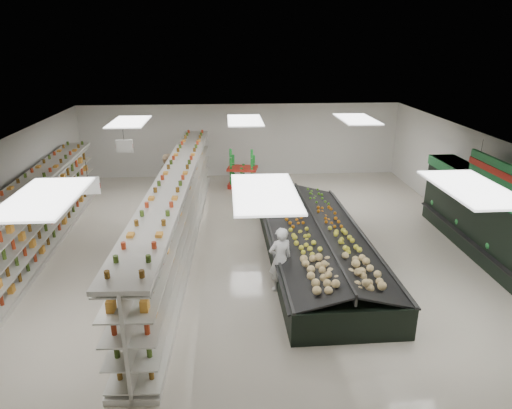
{
  "coord_description": "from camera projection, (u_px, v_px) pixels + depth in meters",
  "views": [
    {
      "loc": [
        -0.71,
        -12.0,
        5.86
      ],
      "look_at": [
        0.14,
        0.38,
        1.33
      ],
      "focal_mm": 32.0,
      "sensor_mm": 36.0,
      "label": 1
    }
  ],
  "objects": [
    {
      "name": "floor",
      "position": [
        252.0,
        252.0,
        13.3
      ],
      "size": [
        16.0,
        16.0,
        0.0
      ],
      "primitive_type": "plane",
      "color": "beige",
      "rests_on": "ground"
    },
    {
      "name": "ceiling",
      "position": [
        252.0,
        144.0,
        12.21
      ],
      "size": [
        14.0,
        16.0,
        0.02
      ],
      "primitive_type": "cube",
      "color": "white",
      "rests_on": "wall_back"
    },
    {
      "name": "wall_back",
      "position": [
        241.0,
        140.0,
        20.25
      ],
      "size": [
        14.0,
        0.02,
        3.2
      ],
      "primitive_type": "cube",
      "color": "silver",
      "rests_on": "floor"
    },
    {
      "name": "wall_right",
      "position": [
        493.0,
        195.0,
        13.21
      ],
      "size": [
        0.02,
        16.0,
        3.2
      ],
      "primitive_type": "cube",
      "color": "silver",
      "rests_on": "floor"
    },
    {
      "name": "produce_wall_case",
      "position": [
        505.0,
        227.0,
        11.89
      ],
      "size": [
        0.93,
        8.0,
        2.2
      ],
      "color": "black",
      "rests_on": "floor"
    },
    {
      "name": "aisle_sign_near",
      "position": [
        89.0,
        186.0,
        10.24
      ],
      "size": [
        0.52,
        0.06,
        0.75
      ],
      "color": "white",
      "rests_on": "ceiling"
    },
    {
      "name": "aisle_sign_far",
      "position": [
        124.0,
        146.0,
        13.99
      ],
      "size": [
        0.52,
        0.06,
        0.75
      ],
      "color": "white",
      "rests_on": "ceiling"
    },
    {
      "name": "hortifruti_banner",
      "position": [
        504.0,
        175.0,
        11.39
      ],
      "size": [
        0.12,
        3.2,
        0.95
      ],
      "color": "#1D6D34",
      "rests_on": "ceiling"
    },
    {
      "name": "gondola_left",
      "position": [
        24.0,
        232.0,
        12.27
      ],
      "size": [
        1.31,
        12.13,
        2.1
      ],
      "rotation": [
        0.0,
        0.0,
        0.03
      ],
      "color": "beige",
      "rests_on": "floor"
    },
    {
      "name": "gondola_center",
      "position": [
        178.0,
        213.0,
        13.4
      ],
      "size": [
        1.47,
        12.88,
        2.23
      ],
      "rotation": [
        0.0,
        0.0,
        -0.04
      ],
      "color": "beige",
      "rests_on": "floor"
    },
    {
      "name": "produce_island",
      "position": [
        317.0,
        244.0,
        12.62
      ],
      "size": [
        2.82,
        7.55,
        1.12
      ],
      "rotation": [
        0.0,
        0.0,
        0.01
      ],
      "color": "black",
      "rests_on": "floor"
    },
    {
      "name": "soda_endcap",
      "position": [
        242.0,
        170.0,
        18.85
      ],
      "size": [
        1.34,
        1.03,
        1.54
      ],
      "rotation": [
        0.0,
        0.0,
        -0.19
      ],
      "color": "#AF1D14",
      "rests_on": "floor"
    },
    {
      "name": "shopper_main",
      "position": [
        280.0,
        259.0,
        11.04
      ],
      "size": [
        0.69,
        0.56,
        1.66
      ],
      "primitive_type": "imported",
      "rotation": [
        0.0,
        0.0,
        3.44
      ],
      "color": "silver",
      "rests_on": "floor"
    },
    {
      "name": "shopper_background",
      "position": [
        170.0,
        178.0,
        17.03
      ],
      "size": [
        0.99,
        1.08,
        1.89
      ],
      "primitive_type": "imported",
      "rotation": [
        0.0,
        0.0,
        0.97
      ],
      "color": "tan",
      "rests_on": "floor"
    }
  ]
}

